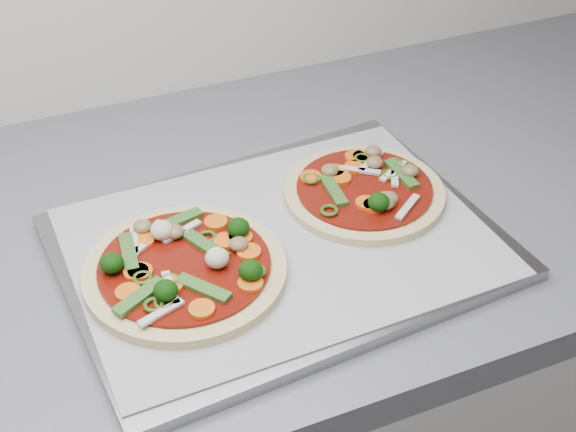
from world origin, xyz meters
name	(u,v)px	position (x,y,z in m)	size (l,w,h in m)	color
baking_tray	(280,247)	(0.29, 1.22, 0.91)	(0.45, 0.33, 0.01)	gray
parchment	(280,241)	(0.29, 1.22, 0.92)	(0.43, 0.31, 0.00)	#A1A2A6
pizza_left	(185,267)	(0.18, 1.21, 0.93)	(0.27, 0.27, 0.03)	tan
pizza_right	(365,189)	(0.41, 1.26, 0.93)	(0.24, 0.24, 0.03)	tan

